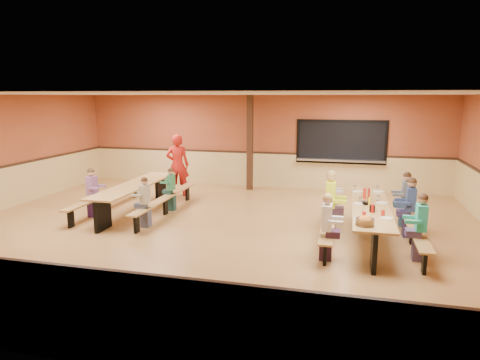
# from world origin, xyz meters

# --- Properties ---
(ground) EXTENTS (12.00, 12.00, 0.00)m
(ground) POSITION_xyz_m (0.00, 0.00, 0.00)
(ground) COLOR #9F6E3C
(ground) RESTS_ON ground
(room_envelope) EXTENTS (12.04, 10.04, 3.02)m
(room_envelope) POSITION_xyz_m (0.00, 0.00, 0.69)
(room_envelope) COLOR #994A2C
(room_envelope) RESTS_ON ground
(kitchen_pass_through) EXTENTS (2.78, 0.28, 1.38)m
(kitchen_pass_through) POSITION_xyz_m (2.60, 4.96, 1.49)
(kitchen_pass_through) COLOR black
(kitchen_pass_through) RESTS_ON ground
(structural_post) EXTENTS (0.18, 0.18, 3.00)m
(structural_post) POSITION_xyz_m (-0.20, 4.40, 1.50)
(structural_post) COLOR black
(structural_post) RESTS_ON ground
(cafeteria_table_main) EXTENTS (1.91, 3.70, 0.74)m
(cafeteria_table_main) POSITION_xyz_m (3.31, 0.16, 0.53)
(cafeteria_table_main) COLOR #AE8245
(cafeteria_table_main) RESTS_ON ground
(cafeteria_table_second) EXTENTS (1.91, 3.70, 0.74)m
(cafeteria_table_second) POSITION_xyz_m (-2.45, 1.00, 0.53)
(cafeteria_table_second) COLOR #AE8245
(cafeteria_table_second) RESTS_ON ground
(seated_child_white_left) EXTENTS (0.37, 0.31, 1.22)m
(seated_child_white_left) POSITION_xyz_m (2.49, -1.14, 0.61)
(seated_child_white_left) COLOR white
(seated_child_white_left) RESTS_ON ground
(seated_adult_yellow) EXTENTS (0.44, 0.36, 1.36)m
(seated_adult_yellow) POSITION_xyz_m (2.49, 0.47, 0.68)
(seated_adult_yellow) COLOR #E6FF26
(seated_adult_yellow) RESTS_ON ground
(seated_child_grey_left) EXTENTS (0.32, 0.26, 1.11)m
(seated_child_grey_left) POSITION_xyz_m (2.49, 1.40, 0.55)
(seated_child_grey_left) COLOR silver
(seated_child_grey_left) RESTS_ON ground
(seated_child_teal_right) EXTENTS (0.38, 0.31, 1.23)m
(seated_child_teal_right) POSITION_xyz_m (4.14, -0.77, 0.62)
(seated_child_teal_right) COLOR #28AE93
(seated_child_teal_right) RESTS_ON ground
(seated_child_navy_right) EXTENTS (0.40, 0.32, 1.26)m
(seated_child_navy_right) POSITION_xyz_m (4.14, 0.61, 0.63)
(seated_child_navy_right) COLOR navy
(seated_child_navy_right) RESTS_ON ground
(seated_child_char_right) EXTENTS (0.39, 0.32, 1.25)m
(seated_child_char_right) POSITION_xyz_m (4.14, 1.41, 0.62)
(seated_child_char_right) COLOR #545B60
(seated_child_char_right) RESTS_ON ground
(seated_child_purple_sec) EXTENTS (0.37, 0.30, 1.20)m
(seated_child_purple_sec) POSITION_xyz_m (-3.27, 0.35, 0.60)
(seated_child_purple_sec) COLOR #805280
(seated_child_purple_sec) RESTS_ON ground
(seated_child_green_sec) EXTENTS (0.32, 0.26, 1.11)m
(seated_child_green_sec) POSITION_xyz_m (-1.62, 1.39, 0.55)
(seated_child_green_sec) COLOR #2E764B
(seated_child_green_sec) RESTS_ON ground
(seated_child_tan_sec) EXTENTS (0.34, 0.28, 1.14)m
(seated_child_tan_sec) POSITION_xyz_m (-1.62, -0.10, 0.57)
(seated_child_tan_sec) COLOR #A49D83
(seated_child_tan_sec) RESTS_ON ground
(standing_woman) EXTENTS (0.76, 0.59, 1.86)m
(standing_woman) POSITION_xyz_m (-2.11, 3.06, 0.93)
(standing_woman) COLOR red
(standing_woman) RESTS_ON ground
(punch_pitcher) EXTENTS (0.16, 0.16, 0.22)m
(punch_pitcher) POSITION_xyz_m (3.24, 0.82, 0.85)
(punch_pitcher) COLOR red
(punch_pitcher) RESTS_ON cafeteria_table_main
(chip_bowl) EXTENTS (0.32, 0.32, 0.15)m
(chip_bowl) POSITION_xyz_m (3.14, -1.26, 0.81)
(chip_bowl) COLOR orange
(chip_bowl) RESTS_ON cafeteria_table_main
(napkin_dispenser) EXTENTS (0.10, 0.14, 0.13)m
(napkin_dispenser) POSITION_xyz_m (3.31, -0.29, 0.80)
(napkin_dispenser) COLOR black
(napkin_dispenser) RESTS_ON cafeteria_table_main
(condiment_mustard) EXTENTS (0.06, 0.06, 0.17)m
(condiment_mustard) POSITION_xyz_m (3.29, 0.17, 0.82)
(condiment_mustard) COLOR yellow
(condiment_mustard) RESTS_ON cafeteria_table_main
(condiment_ketchup) EXTENTS (0.06, 0.06, 0.17)m
(condiment_ketchup) POSITION_xyz_m (3.31, -0.38, 0.82)
(condiment_ketchup) COLOR #B2140F
(condiment_ketchup) RESTS_ON cafeteria_table_main
(table_paddle) EXTENTS (0.16, 0.16, 0.56)m
(table_paddle) POSITION_xyz_m (3.22, 0.27, 0.88)
(table_paddle) COLOR black
(table_paddle) RESTS_ON cafeteria_table_main
(place_settings) EXTENTS (0.65, 3.30, 0.11)m
(place_settings) POSITION_xyz_m (3.31, 0.16, 0.80)
(place_settings) COLOR beige
(place_settings) RESTS_ON cafeteria_table_main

